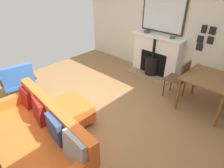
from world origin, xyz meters
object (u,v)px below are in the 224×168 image
at_px(fireplace, 155,57).
at_px(mantel_bowl_far, 172,38).
at_px(ottoman, 72,110).
at_px(dining_table, 209,82).
at_px(sofa, 37,140).
at_px(armchair_accent, 18,80).
at_px(dining_chair_near_fireplace, 180,77).
at_px(mantel_bowl_near, 147,32).

height_order(fireplace, mantel_bowl_far, mantel_bowl_far).
bearing_deg(ottoman, dining_table, 141.74).
relative_size(sofa, dining_table, 2.28).
relative_size(armchair_accent, dining_chair_near_fireplace, 0.98).
bearing_deg(sofa, armchair_accent, -106.72).
relative_size(mantel_bowl_far, armchair_accent, 0.15).
bearing_deg(mantel_bowl_near, dining_table, 69.73).
distance_m(fireplace, armchair_accent, 3.38).
distance_m(mantel_bowl_far, dining_table, 1.49).
height_order(ottoman, armchair_accent, armchair_accent).
height_order(sofa, dining_table, sofa).
bearing_deg(dining_chair_near_fireplace, mantel_bowl_far, -137.90).
bearing_deg(mantel_bowl_far, armchair_accent, -30.35).
bearing_deg(ottoman, armchair_accent, -77.41).
xyz_separation_m(fireplace, sofa, (3.58, 0.30, -0.11)).
distance_m(mantel_bowl_far, armchair_accent, 3.64).
height_order(mantel_bowl_far, sofa, mantel_bowl_far).
bearing_deg(armchair_accent, sofa, 73.28).
height_order(mantel_bowl_far, dining_chair_near_fireplace, mantel_bowl_far).
bearing_deg(mantel_bowl_near, ottoman, 6.85).
height_order(mantel_bowl_far, dining_table, mantel_bowl_far).
xyz_separation_m(mantel_bowl_near, armchair_accent, (3.10, -1.08, -0.61)).
height_order(ottoman, dining_table, dining_table).
bearing_deg(mantel_bowl_far, sofa, -1.25).
relative_size(mantel_bowl_near, mantel_bowl_far, 1.17).
bearing_deg(dining_chair_near_fireplace, sofa, -14.25).
xyz_separation_m(mantel_bowl_far, dining_table, (0.72, 1.23, -0.45)).
bearing_deg(ottoman, dining_chair_near_fireplace, 152.86).
bearing_deg(mantel_bowl_near, dining_chair_near_fireplace, 62.40).
relative_size(mantel_bowl_far, ottoman, 0.16).
bearing_deg(mantel_bowl_near, mantel_bowl_far, 90.00).
bearing_deg(mantel_bowl_far, fireplace, -83.66).
xyz_separation_m(ottoman, dining_chair_near_fireplace, (-2.06, 1.06, 0.27)).
bearing_deg(ottoman, mantel_bowl_far, 171.85).
bearing_deg(armchair_accent, mantel_bowl_far, 149.65).
bearing_deg(dining_chair_near_fireplace, armchair_accent, -46.15).
distance_m(mantel_bowl_near, dining_table, 2.14).
xyz_separation_m(fireplace, dining_table, (0.68, 1.61, 0.16)).
relative_size(armchair_accent, dining_table, 0.95).
xyz_separation_m(fireplace, dining_chair_near_fireplace, (0.68, 1.04, 0.05)).
distance_m(mantel_bowl_far, dining_chair_near_fireplace, 1.13).
height_order(fireplace, sofa, fireplace).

